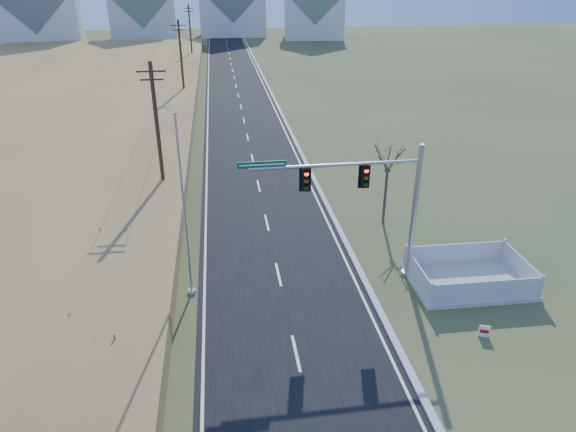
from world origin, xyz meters
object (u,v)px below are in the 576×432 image
Objects in this scene: fence_enclosure at (468,279)px; open_sign at (484,331)px; flagpole at (186,228)px; traffic_signal_mast at (378,200)px; bare_tree at (389,157)px.

fence_enclosure is 10.17× the size of open_sign.
traffic_signal_mast is at bearing 1.21° from flagpole.
open_sign is at bearing -85.18° from bare_tree.
fence_enclosure is 8.42m from bare_tree.
fence_enclosure is at bearing -73.52° from bare_tree.
traffic_signal_mast is 0.99× the size of flagpole.
open_sign is 0.11× the size of bare_tree.
open_sign is at bearing -57.70° from traffic_signal_mast.
flagpole reaches higher than bare_tree.
fence_enclosure is at bearing -4.36° from flagpole.
bare_tree is at bearing 107.22° from fence_enclosure.
flagpole reaches higher than open_sign.
traffic_signal_mast is 1.53× the size of fence_enclosure.
flagpole is at bearing 176.38° from fence_enclosure.
bare_tree reaches higher than open_sign.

